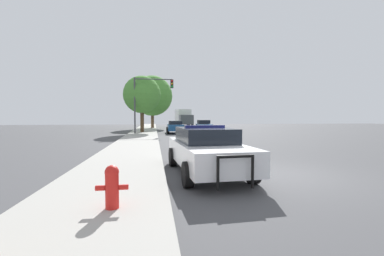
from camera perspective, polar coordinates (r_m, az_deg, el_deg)
ground_plane at (r=8.78m, az=18.57°, el=-9.75°), size 110.00×110.00×0.00m
sidewalk_left at (r=7.93m, az=-17.06°, el=-10.57°), size 3.00×110.00×0.13m
police_car at (r=8.40m, az=3.18°, el=-4.73°), size 2.28×5.05×1.57m
fire_hydrant at (r=5.14m, az=-17.35°, el=-12.07°), size 0.60×0.26×0.81m
traffic_light at (r=27.38m, az=-9.41°, el=7.43°), size 4.09×0.35×5.80m
car_background_oncoming at (r=34.37m, az=2.63°, el=0.69°), size 2.11×4.73×1.41m
car_background_distant at (r=52.87m, az=-1.69°, el=1.28°), size 1.89×4.61×1.33m
car_background_midblock at (r=28.69m, az=-3.80°, el=0.33°), size 1.93×4.43×1.40m
box_truck at (r=48.48m, az=-1.93°, el=2.37°), size 2.86×7.66×3.22m
tree_sidewalk_mid at (r=29.23m, az=-11.07°, el=7.28°), size 4.14×4.14×6.26m
tree_sidewalk_far at (r=40.37m, az=-8.81°, el=7.08°), size 6.20×6.20×8.06m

